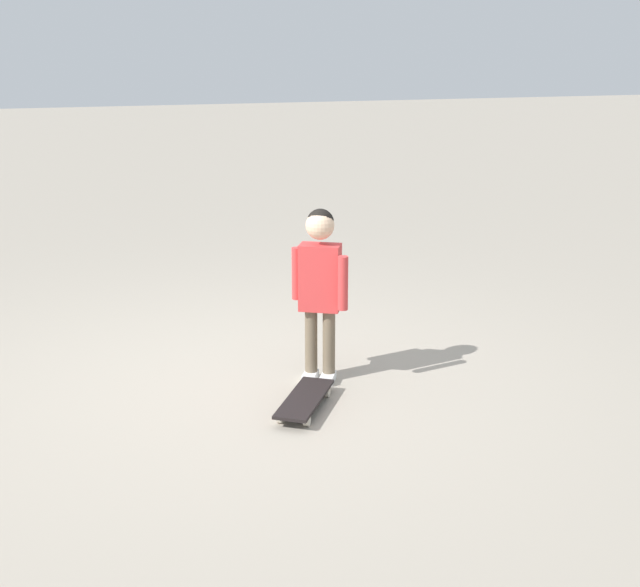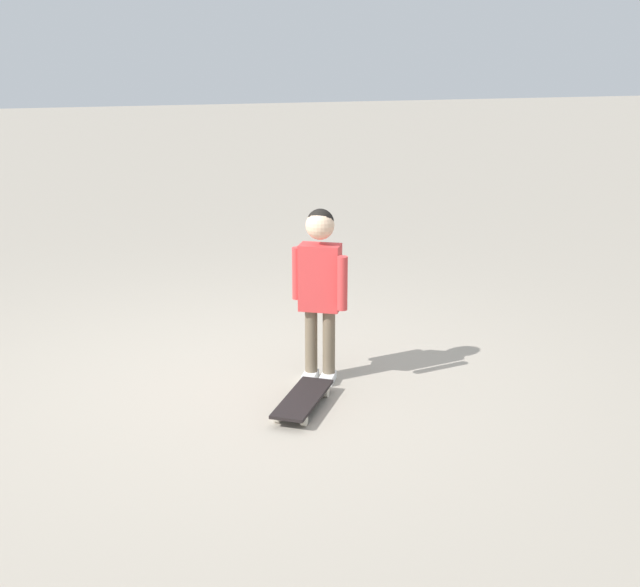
{
  "view_description": "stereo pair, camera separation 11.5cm",
  "coord_description": "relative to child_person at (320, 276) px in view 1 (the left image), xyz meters",
  "views": [
    {
      "loc": [
        -4.69,
        1.08,
        1.97
      ],
      "look_at": [
        -0.15,
        -0.48,
        0.55
      ],
      "focal_mm": 47.14,
      "sensor_mm": 36.0,
      "label": 1
    },
    {
      "loc": [
        -4.73,
        0.97,
        1.97
      ],
      "look_at": [
        -0.15,
        -0.48,
        0.55
      ],
      "focal_mm": 47.14,
      "sensor_mm": 36.0,
      "label": 2
    }
  ],
  "objects": [
    {
      "name": "ground_plane",
      "position": [
        0.15,
        0.48,
        -0.66
      ],
      "size": [
        50.0,
        50.0,
        0.0
      ],
      "primitive_type": "plane",
      "color": "#9E9384"
    },
    {
      "name": "child_person",
      "position": [
        0.0,
        0.0,
        0.0
      ],
      "size": [
        0.35,
        0.28,
        1.06
      ],
      "color": "brown",
      "rests_on": "ground"
    },
    {
      "name": "skateboard",
      "position": [
        -0.39,
        0.23,
        -0.6
      ],
      "size": [
        0.59,
        0.49,
        0.07
      ],
      "color": "black",
      "rests_on": "ground"
    }
  ]
}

